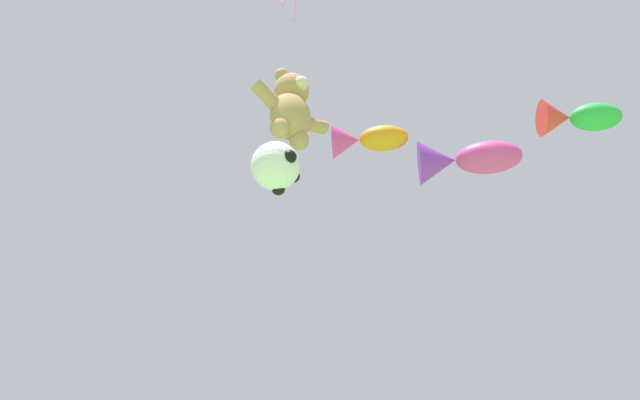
{
  "coord_description": "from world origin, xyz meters",
  "views": [
    {
      "loc": [
        -5.93,
        -0.24,
        1.58
      ],
      "look_at": [
        -0.1,
        6.42,
        9.03
      ],
      "focal_mm": 35.0,
      "sensor_mm": 36.0,
      "label": 1
    }
  ],
  "objects_px": {
    "soccer_ball_kite": "(276,166)",
    "fish_kite_tangerine": "(365,139)",
    "fish_kite_emerald": "(576,117)",
    "fish_kite_magenta": "(463,160)",
    "teddy_bear_kite": "(291,108)"
  },
  "relations": [
    {
      "from": "teddy_bear_kite",
      "to": "fish_kite_emerald",
      "type": "distance_m",
      "value": 6.44
    },
    {
      "from": "soccer_ball_kite",
      "to": "fish_kite_tangerine",
      "type": "xyz_separation_m",
      "value": [
        2.36,
        -0.09,
        2.23
      ]
    },
    {
      "from": "fish_kite_emerald",
      "to": "fish_kite_magenta",
      "type": "bearing_deg",
      "value": 124.25
    },
    {
      "from": "fish_kite_magenta",
      "to": "soccer_ball_kite",
      "type": "bearing_deg",
      "value": 161.95
    },
    {
      "from": "soccer_ball_kite",
      "to": "fish_kite_tangerine",
      "type": "height_order",
      "value": "fish_kite_tangerine"
    },
    {
      "from": "fish_kite_tangerine",
      "to": "teddy_bear_kite",
      "type": "bearing_deg",
      "value": 177.16
    },
    {
      "from": "teddy_bear_kite",
      "to": "soccer_ball_kite",
      "type": "distance_m",
      "value": 1.87
    },
    {
      "from": "teddy_bear_kite",
      "to": "fish_kite_tangerine",
      "type": "relative_size",
      "value": 1.14
    },
    {
      "from": "fish_kite_tangerine",
      "to": "fish_kite_magenta",
      "type": "bearing_deg",
      "value": -34.86
    },
    {
      "from": "fish_kite_emerald",
      "to": "fish_kite_tangerine",
      "type": "bearing_deg",
      "value": 133.87
    },
    {
      "from": "soccer_ball_kite",
      "to": "fish_kite_tangerine",
      "type": "bearing_deg",
      "value": -2.21
    },
    {
      "from": "fish_kite_emerald",
      "to": "soccer_ball_kite",
      "type": "bearing_deg",
      "value": 148.1
    },
    {
      "from": "fish_kite_magenta",
      "to": "fish_kite_emerald",
      "type": "xyz_separation_m",
      "value": [
        1.47,
        -2.15,
        0.68
      ]
    },
    {
      "from": "soccer_ball_kite",
      "to": "fish_kite_magenta",
      "type": "bearing_deg",
      "value": -18.05
    },
    {
      "from": "teddy_bear_kite",
      "to": "fish_kite_emerald",
      "type": "height_order",
      "value": "fish_kite_emerald"
    }
  ]
}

